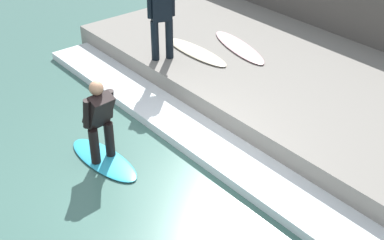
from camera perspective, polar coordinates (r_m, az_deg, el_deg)
The scene contains 9 objects.
ground_plane at distance 8.91m, azimuth -4.12°, elevation -5.60°, with size 28.00×28.00×0.00m, color #426B60.
concrete_ledge at distance 11.05m, azimuth 12.28°, elevation 3.27°, with size 4.40×10.64×0.51m, color gray.
back_wall at distance 12.68m, azimuth 19.80°, elevation 8.76°, with size 0.50×11.18×1.64m, color #544F49.
wave_foam_crest at distance 9.45m, azimuth 1.70°, elevation -2.46°, with size 0.93×10.11×0.16m, color white.
surfboard_riding at distance 9.25m, azimuth -9.38°, elevation -4.17°, with size 0.70×1.69×0.06m.
surfer_riding at distance 8.79m, azimuth -9.86°, elevation 0.27°, with size 0.57×0.49×1.47m.
surfer_waiting_near at distance 11.12m, azimuth -3.28°, elevation 11.06°, with size 0.55×0.38×1.71m.
surfboard_waiting_near at distance 11.72m, azimuth 0.46°, elevation 7.29°, with size 0.49×1.89×0.06m.
surfboard_spare at distance 11.99m, azimuth 5.03°, elevation 7.77°, with size 0.96×2.05×0.06m.
Camera 1 is at (-3.97, -5.87, 5.40)m, focal length 50.00 mm.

